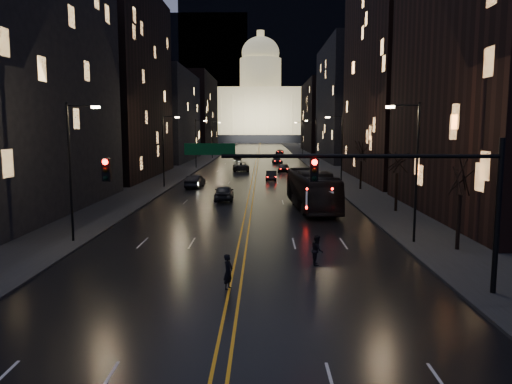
{
  "coord_description": "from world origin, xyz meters",
  "views": [
    {
      "loc": [
        1.28,
        -21.48,
        7.4
      ],
      "look_at": [
        0.82,
        12.35,
        3.05
      ],
      "focal_mm": 35.0,
      "sensor_mm": 36.0,
      "label": 1
    }
  ],
  "objects_px": {
    "pedestrian_a": "(228,272)",
    "pedestrian_b": "(317,250)",
    "traffic_signal": "(370,182)",
    "receding_car_a": "(271,176)",
    "bus": "(312,190)",
    "oncoming_car_b": "(195,182)",
    "oncoming_car_a": "(224,193)"
  },
  "relations": [
    {
      "from": "traffic_signal",
      "to": "pedestrian_a",
      "type": "distance_m",
      "value": 7.58
    },
    {
      "from": "receding_car_a",
      "to": "pedestrian_b",
      "type": "xyz_separation_m",
      "value": [
        1.75,
        -43.87,
        0.13
      ]
    },
    {
      "from": "oncoming_car_a",
      "to": "pedestrian_b",
      "type": "height_order",
      "value": "pedestrian_b"
    },
    {
      "from": "traffic_signal",
      "to": "receding_car_a",
      "type": "height_order",
      "value": "traffic_signal"
    },
    {
      "from": "traffic_signal",
      "to": "oncoming_car_a",
      "type": "bearing_deg",
      "value": 106.38
    },
    {
      "from": "traffic_signal",
      "to": "receding_car_a",
      "type": "xyz_separation_m",
      "value": [
        -3.41,
        48.87,
        -4.41
      ]
    },
    {
      "from": "oncoming_car_b",
      "to": "traffic_signal",
      "type": "bearing_deg",
      "value": 113.32
    },
    {
      "from": "traffic_signal",
      "to": "pedestrian_a",
      "type": "height_order",
      "value": "traffic_signal"
    },
    {
      "from": "pedestrian_a",
      "to": "receding_car_a",
      "type": "bearing_deg",
      "value": 19.01
    },
    {
      "from": "pedestrian_b",
      "to": "bus",
      "type": "bearing_deg",
      "value": -3.17
    },
    {
      "from": "traffic_signal",
      "to": "bus",
      "type": "distance_m",
      "value": 24.12
    },
    {
      "from": "oncoming_car_a",
      "to": "pedestrian_b",
      "type": "bearing_deg",
      "value": 104.96
    },
    {
      "from": "pedestrian_a",
      "to": "pedestrian_b",
      "type": "height_order",
      "value": "pedestrian_a"
    },
    {
      "from": "traffic_signal",
      "to": "oncoming_car_a",
      "type": "xyz_separation_m",
      "value": [
        -8.62,
        29.35,
        -4.3
      ]
    },
    {
      "from": "oncoming_car_b",
      "to": "pedestrian_a",
      "type": "distance_m",
      "value": 39.96
    },
    {
      "from": "receding_car_a",
      "to": "pedestrian_a",
      "type": "xyz_separation_m",
      "value": [
        -2.8,
        -48.08,
        0.14
      ]
    },
    {
      "from": "pedestrian_a",
      "to": "pedestrian_b",
      "type": "bearing_deg",
      "value": -24.85
    },
    {
      "from": "oncoming_car_a",
      "to": "pedestrian_a",
      "type": "distance_m",
      "value": 28.66
    },
    {
      "from": "oncoming_car_a",
      "to": "oncoming_car_b",
      "type": "relative_size",
      "value": 0.99
    },
    {
      "from": "oncoming_car_a",
      "to": "oncoming_car_b",
      "type": "height_order",
      "value": "oncoming_car_a"
    },
    {
      "from": "oncoming_car_a",
      "to": "receding_car_a",
      "type": "bearing_deg",
      "value": -105.97
    },
    {
      "from": "oncoming_car_a",
      "to": "oncoming_car_b",
      "type": "bearing_deg",
      "value": -68.76
    },
    {
      "from": "oncoming_car_b",
      "to": "receding_car_a",
      "type": "xyz_separation_m",
      "value": [
        9.64,
        8.71,
        -0.09
      ]
    },
    {
      "from": "bus",
      "to": "oncoming_car_b",
      "type": "bearing_deg",
      "value": 123.64
    },
    {
      "from": "traffic_signal",
      "to": "receding_car_a",
      "type": "bearing_deg",
      "value": 93.99
    },
    {
      "from": "traffic_signal",
      "to": "oncoming_car_b",
      "type": "xyz_separation_m",
      "value": [
        -13.05,
        40.16,
        -4.32
      ]
    },
    {
      "from": "pedestrian_a",
      "to": "pedestrian_b",
      "type": "xyz_separation_m",
      "value": [
        4.55,
        4.21,
        -0.01
      ]
    },
    {
      "from": "receding_car_a",
      "to": "pedestrian_b",
      "type": "relative_size",
      "value": 2.56
    },
    {
      "from": "traffic_signal",
      "to": "oncoming_car_b",
      "type": "bearing_deg",
      "value": 108.0
    },
    {
      "from": "oncoming_car_a",
      "to": "oncoming_car_b",
      "type": "xyz_separation_m",
      "value": [
        -4.42,
        10.81,
        -0.02
      ]
    },
    {
      "from": "receding_car_a",
      "to": "bus",
      "type": "bearing_deg",
      "value": -80.11
    },
    {
      "from": "oncoming_car_a",
      "to": "traffic_signal",
      "type": "bearing_deg",
      "value": 105.37
    }
  ]
}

